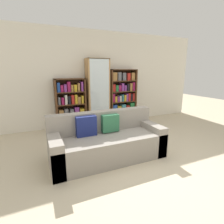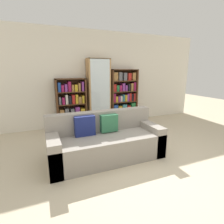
% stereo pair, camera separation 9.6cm
% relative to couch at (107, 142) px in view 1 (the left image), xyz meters
% --- Properties ---
extents(ground_plane, '(16.00, 16.00, 0.00)m').
position_rel_couch_xyz_m(ground_plane, '(0.49, -0.62, -0.30)').
color(ground_plane, beige).
extents(wall_back, '(7.06, 0.06, 2.70)m').
position_rel_couch_xyz_m(wall_back, '(0.49, 2.20, 1.05)').
color(wall_back, silver).
rests_on(wall_back, ground).
extents(couch, '(2.04, 0.81, 0.84)m').
position_rel_couch_xyz_m(couch, '(0.00, 0.00, 0.00)').
color(couch, gray).
rests_on(couch, ground).
extents(bookshelf_left, '(0.81, 0.32, 1.38)m').
position_rel_couch_xyz_m(bookshelf_left, '(-0.26, 2.00, 0.35)').
color(bookshelf_left, '#4C2D19').
rests_on(bookshelf_left, ground).
extents(display_cabinet, '(0.63, 0.36, 1.92)m').
position_rel_couch_xyz_m(display_cabinet, '(0.53, 1.98, 0.65)').
color(display_cabinet, '#AD7F4C').
rests_on(display_cabinet, ground).
extents(bookshelf_right, '(0.86, 0.32, 1.62)m').
position_rel_couch_xyz_m(bookshelf_right, '(1.34, 2.00, 0.49)').
color(bookshelf_right, '#4C2D19').
rests_on(bookshelf_right, ground).
extents(wine_bottle, '(0.09, 0.09, 0.39)m').
position_rel_couch_xyz_m(wine_bottle, '(1.06, 1.16, -0.14)').
color(wine_bottle, black).
rests_on(wine_bottle, ground).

